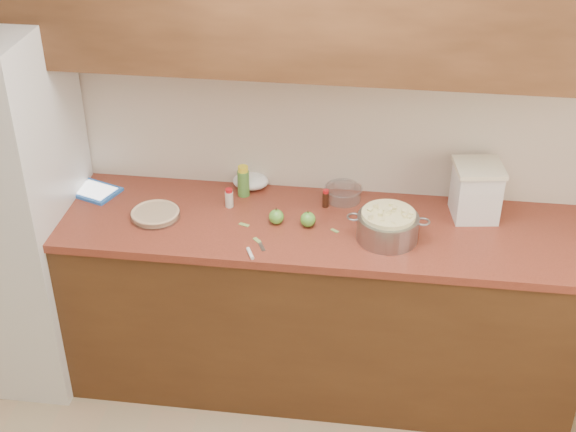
# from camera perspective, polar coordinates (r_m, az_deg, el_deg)

# --- Properties ---
(room_shell) EXTENTS (3.60, 3.60, 3.60)m
(room_shell) POSITION_cam_1_polar(r_m,az_deg,el_deg) (2.27, -3.69, -12.07)
(room_shell) COLOR tan
(room_shell) RESTS_ON ground
(counter_run) EXTENTS (2.64, 0.68, 0.92)m
(counter_run) POSITION_cam_1_polar(r_m,az_deg,el_deg) (3.92, 0.77, -6.12)
(counter_run) COLOR #4B2C15
(counter_run) RESTS_ON ground
(pie) EXTENTS (0.23, 0.23, 0.04)m
(pie) POSITION_cam_1_polar(r_m,az_deg,el_deg) (3.73, -9.42, 0.13)
(pie) COLOR silver
(pie) RESTS_ON counter_run
(colander) EXTENTS (0.36, 0.27, 0.14)m
(colander) POSITION_cam_1_polar(r_m,az_deg,el_deg) (3.54, 7.10, -0.72)
(colander) COLOR gray
(colander) RESTS_ON counter_run
(flour_canister) EXTENTS (0.24, 0.24, 0.26)m
(flour_canister) POSITION_cam_1_polar(r_m,az_deg,el_deg) (3.74, 13.23, 1.78)
(flour_canister) COLOR silver
(flour_canister) RESTS_ON counter_run
(tablet) EXTENTS (0.27, 0.24, 0.02)m
(tablet) POSITION_cam_1_polar(r_m,az_deg,el_deg) (4.00, -13.61, 1.72)
(tablet) COLOR blue
(tablet) RESTS_ON counter_run
(paring_knife) EXTENTS (0.08, 0.16, 0.02)m
(paring_knife) POSITION_cam_1_polar(r_m,az_deg,el_deg) (3.45, -2.58, -2.58)
(paring_knife) COLOR gray
(paring_knife) RESTS_ON counter_run
(lemon_bottle) EXTENTS (0.06, 0.06, 0.16)m
(lemon_bottle) POSITION_cam_1_polar(r_m,az_deg,el_deg) (3.84, -3.19, 2.47)
(lemon_bottle) COLOR #4C8C38
(lemon_bottle) RESTS_ON counter_run
(cinnamon_shaker) EXTENTS (0.04, 0.04, 0.09)m
(cinnamon_shaker) POSITION_cam_1_polar(r_m,az_deg,el_deg) (3.77, -4.20, 1.28)
(cinnamon_shaker) COLOR beige
(cinnamon_shaker) RESTS_ON counter_run
(vanilla_bottle) EXTENTS (0.03, 0.03, 0.09)m
(vanilla_bottle) POSITION_cam_1_polar(r_m,az_deg,el_deg) (3.76, 2.70, 1.24)
(vanilla_bottle) COLOR black
(vanilla_bottle) RESTS_ON counter_run
(mixing_bowl) EXTENTS (0.18, 0.18, 0.07)m
(mixing_bowl) POSITION_cam_1_polar(r_m,az_deg,el_deg) (3.83, 3.96, 1.68)
(mixing_bowl) COLOR silver
(mixing_bowl) RESTS_ON counter_run
(paper_towel) EXTENTS (0.18, 0.14, 0.07)m
(paper_towel) POSITION_cam_1_polar(r_m,az_deg,el_deg) (3.92, -2.67, 2.50)
(paper_towel) COLOR white
(paper_towel) RESTS_ON counter_run
(apple_left) EXTENTS (0.07, 0.07, 0.08)m
(apple_left) POSITION_cam_1_polar(r_m,az_deg,el_deg) (3.63, -0.84, -0.05)
(apple_left) COLOR #59A636
(apple_left) RESTS_ON counter_run
(apple_center) EXTENTS (0.07, 0.07, 0.08)m
(apple_center) POSITION_cam_1_polar(r_m,az_deg,el_deg) (3.61, 1.43, -0.25)
(apple_center) COLOR #59A636
(apple_center) RESTS_ON counter_run
(peel_a) EXTENTS (0.04, 0.04, 0.00)m
(peel_a) POSITION_cam_1_polar(r_m,az_deg,el_deg) (3.60, 3.34, -1.05)
(peel_a) COLOR #86A851
(peel_a) RESTS_ON counter_run
(peel_b) EXTENTS (0.05, 0.04, 0.00)m
(peel_b) POSITION_cam_1_polar(r_m,az_deg,el_deg) (3.64, -3.14, -0.62)
(peel_b) COLOR #86A851
(peel_b) RESTS_ON counter_run
(peel_c) EXTENTS (0.04, 0.05, 0.00)m
(peel_c) POSITION_cam_1_polar(r_m,az_deg,el_deg) (3.53, -2.22, -1.73)
(peel_c) COLOR #86A851
(peel_c) RESTS_ON counter_run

